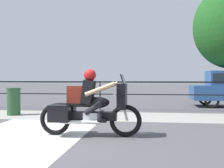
% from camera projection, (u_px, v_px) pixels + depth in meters
% --- Properties ---
extents(ground_plane, '(120.00, 120.00, 0.00)m').
position_uv_depth(ground_plane, '(61.00, 135.00, 6.67)').
color(ground_plane, '#4C4C4F').
extents(sidewalk_band, '(44.00, 2.40, 0.01)m').
position_uv_depth(sidewalk_band, '(91.00, 116.00, 10.04)').
color(sidewalk_band, '#99968E').
rests_on(sidewalk_band, ground).
extents(crosswalk_band, '(2.89, 6.00, 0.01)m').
position_uv_depth(crosswalk_band, '(22.00, 136.00, 6.59)').
color(crosswalk_band, silver).
rests_on(crosswalk_band, ground).
extents(fence_railing, '(36.00, 0.05, 1.22)m').
position_uv_depth(fence_railing, '(100.00, 87.00, 11.93)').
color(fence_railing, black).
rests_on(fence_railing, ground).
extents(motorcycle, '(2.44, 0.76, 1.58)m').
position_uv_depth(motorcycle, '(88.00, 106.00, 6.58)').
color(motorcycle, black).
rests_on(motorcycle, ground).
extents(trash_bin, '(0.50, 0.50, 1.01)m').
position_uv_depth(trash_bin, '(14.00, 101.00, 10.23)').
color(trash_bin, '#284C2D').
rests_on(trash_bin, ground).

